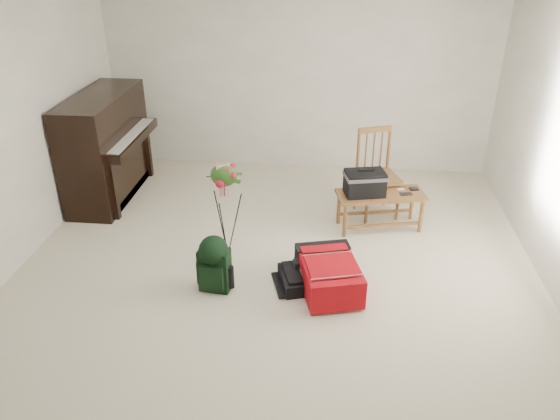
# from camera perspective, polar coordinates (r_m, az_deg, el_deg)

# --- Properties ---
(floor) EXTENTS (5.00, 5.50, 0.01)m
(floor) POSITION_cam_1_polar(r_m,az_deg,el_deg) (5.19, -0.56, -7.19)
(floor) COLOR beige
(floor) RESTS_ON ground
(wall_back) EXTENTS (5.00, 0.04, 2.50)m
(wall_back) POSITION_cam_1_polar(r_m,az_deg,el_deg) (7.20, 1.93, 13.92)
(wall_back) COLOR white
(wall_back) RESTS_ON floor
(piano) EXTENTS (0.71, 1.50, 1.25)m
(piano) POSITION_cam_1_polar(r_m,az_deg,el_deg) (6.84, -17.62, 6.13)
(piano) COLOR black
(piano) RESTS_ON floor
(bench) EXTENTS (0.99, 0.57, 0.71)m
(bench) POSITION_cam_1_polar(r_m,az_deg,el_deg) (5.88, 9.34, 2.56)
(bench) COLOR brown
(bench) RESTS_ON floor
(dining_chair) EXTENTS (0.54, 0.54, 0.99)m
(dining_chair) POSITION_cam_1_polar(r_m,az_deg,el_deg) (6.22, 10.19, 3.68)
(dining_chair) COLOR brown
(dining_chair) RESTS_ON floor
(red_suitcase) EXTENTS (0.65, 0.83, 0.31)m
(red_suitcase) POSITION_cam_1_polar(r_m,az_deg,el_deg) (5.02, 5.16, -6.43)
(red_suitcase) COLOR #BA0819
(red_suitcase) RESTS_ON floor
(black_duffel) EXTENTS (0.63, 0.56, 0.22)m
(black_duffel) POSITION_cam_1_polar(r_m,az_deg,el_deg) (5.09, 3.11, -6.93)
(black_duffel) COLOR black
(black_duffel) RESTS_ON floor
(green_backpack) EXTENTS (0.29, 0.27, 0.54)m
(green_backpack) POSITION_cam_1_polar(r_m,az_deg,el_deg) (4.93, -6.90, -5.32)
(green_backpack) COLOR black
(green_backpack) RESTS_ON floor
(flower_stand) EXTENTS (0.42, 0.42, 1.03)m
(flower_stand) POSITION_cam_1_polar(r_m,az_deg,el_deg) (5.31, -5.70, -0.15)
(flower_stand) COLOR black
(flower_stand) RESTS_ON floor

